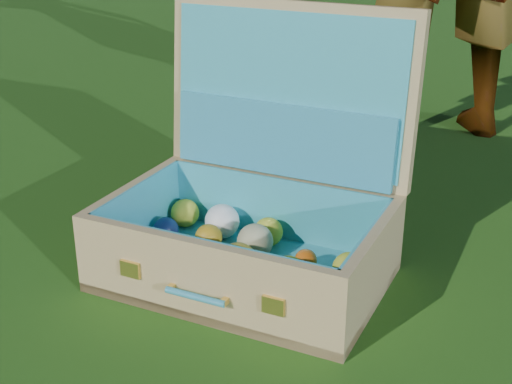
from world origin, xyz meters
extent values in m
plane|color=#215114|center=(0.00, 0.00, 0.00)|extent=(60.00, 60.00, 0.00)
cube|color=tan|center=(0.08, -0.07, 0.01)|extent=(0.60, 0.44, 0.02)
cube|color=tan|center=(0.06, -0.24, 0.08)|extent=(0.55, 0.09, 0.17)
cube|color=tan|center=(0.10, 0.10, 0.08)|extent=(0.55, 0.09, 0.17)
cube|color=tan|center=(-0.18, -0.04, 0.08)|extent=(0.06, 0.33, 0.17)
cube|color=tan|center=(0.35, -0.11, 0.08)|extent=(0.06, 0.33, 0.17)
cube|color=teal|center=(0.08, -0.07, 0.02)|extent=(0.55, 0.39, 0.01)
cube|color=teal|center=(0.06, -0.23, 0.09)|extent=(0.51, 0.07, 0.15)
cube|color=teal|center=(0.10, 0.09, 0.09)|extent=(0.51, 0.07, 0.15)
cube|color=teal|center=(-0.17, -0.04, 0.09)|extent=(0.05, 0.33, 0.15)
cube|color=teal|center=(0.33, -0.10, 0.09)|extent=(0.05, 0.33, 0.15)
cube|color=tan|center=(0.11, 0.15, 0.35)|extent=(0.56, 0.14, 0.37)
cube|color=teal|center=(0.11, 0.13, 0.35)|extent=(0.51, 0.11, 0.33)
cube|color=teal|center=(0.11, 0.11, 0.25)|extent=(0.49, 0.10, 0.16)
cube|color=#F2C659|center=(-0.09, -0.24, 0.08)|extent=(0.04, 0.01, 0.03)
cube|color=#F2C659|center=(0.20, -0.28, 0.08)|extent=(0.04, 0.01, 0.03)
cylinder|color=teal|center=(0.05, -0.27, 0.07)|extent=(0.12, 0.03, 0.01)
cube|color=#F2C659|center=(0.00, -0.26, 0.07)|extent=(0.01, 0.02, 0.01)
cube|color=#F2C659|center=(0.11, -0.27, 0.07)|extent=(0.01, 0.02, 0.01)
sphere|color=red|center=(-0.14, -0.16, 0.05)|extent=(0.05, 0.05, 0.05)
sphere|color=white|center=(-0.05, -0.18, 0.06)|extent=(0.08, 0.08, 0.08)
sphere|color=orange|center=(0.06, -0.19, 0.05)|extent=(0.05, 0.05, 0.05)
sphere|color=white|center=(0.16, -0.20, 0.05)|extent=(0.05, 0.05, 0.05)
sphere|color=#C5BD8B|center=(0.27, -0.21, 0.06)|extent=(0.06, 0.06, 0.06)
sphere|color=red|center=(-0.12, -0.08, 0.05)|extent=(0.04, 0.04, 0.04)
sphere|color=orange|center=(-0.02, -0.09, 0.05)|extent=(0.06, 0.06, 0.06)
sphere|color=#B88618|center=(0.08, -0.11, 0.06)|extent=(0.07, 0.07, 0.07)
sphere|color=yellow|center=(0.19, -0.12, 0.06)|extent=(0.07, 0.07, 0.07)
sphere|color=#0E1F46|center=(0.29, -0.13, 0.06)|extent=(0.06, 0.06, 0.06)
sphere|color=#0E1F46|center=(-0.12, -0.01, 0.05)|extent=(0.06, 0.06, 0.06)
sphere|color=#B88618|center=(-0.02, -0.02, 0.06)|extent=(0.06, 0.06, 0.06)
sphere|color=#C5BD8B|center=(0.09, -0.02, 0.06)|extent=(0.08, 0.08, 0.08)
sphere|color=orange|center=(0.20, -0.04, 0.05)|extent=(0.05, 0.05, 0.05)
sphere|color=yellow|center=(0.30, -0.07, 0.06)|extent=(0.07, 0.07, 0.07)
sphere|color=yellow|center=(-0.11, 0.08, 0.06)|extent=(0.06, 0.06, 0.06)
sphere|color=white|center=(-0.01, 0.05, 0.06)|extent=(0.08, 0.08, 0.08)
sphere|color=yellow|center=(0.10, 0.04, 0.06)|extent=(0.06, 0.06, 0.06)
camera|label=1|loc=(0.49, -1.28, 0.74)|focal=50.00mm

